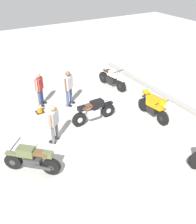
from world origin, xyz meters
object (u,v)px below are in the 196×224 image
(motorcycle_orange_sportbike, at_px, (154,105))
(person_in_red_shirt, at_px, (40,87))
(motorcycle_olive_vintage, at_px, (32,160))
(person_in_white_shirt, at_px, (69,86))
(motorcycle_black_cruiser, at_px, (94,111))
(person_in_gray_shirt, at_px, (54,122))
(traffic_cone, at_px, (39,107))
(motorcycle_silver_cruiser, at_px, (112,78))

(motorcycle_orange_sportbike, relative_size, person_in_red_shirt, 1.19)
(motorcycle_olive_vintage, height_order, person_in_white_shirt, person_in_white_shirt)
(person_in_white_shirt, bearing_deg, motorcycle_black_cruiser, -29.01)
(person_in_gray_shirt, distance_m, traffic_cone, 2.51)
(person_in_gray_shirt, bearing_deg, person_in_white_shirt, -76.87)
(motorcycle_silver_cruiser, bearing_deg, person_in_red_shirt, -98.53)
(person_in_red_shirt, bearing_deg, motorcycle_black_cruiser, -19.56)
(motorcycle_black_cruiser, xyz_separation_m, person_in_gray_shirt, (0.49, -2.00, 0.38))
(motorcycle_orange_sportbike, relative_size, motorcycle_silver_cruiser, 0.94)
(motorcycle_olive_vintage, distance_m, person_in_gray_shirt, 1.78)
(motorcycle_black_cruiser, xyz_separation_m, motorcycle_olive_vintage, (1.65, -3.29, -0.03))
(motorcycle_black_cruiser, relative_size, motorcycle_silver_cruiser, 1.00)
(person_in_red_shirt, bearing_deg, motorcycle_silver_cruiser, 40.30)
(motorcycle_silver_cruiser, bearing_deg, motorcycle_black_cruiser, -53.76)
(motorcycle_olive_vintage, xyz_separation_m, motorcycle_silver_cruiser, (-4.19, 5.88, 0.03))
(motorcycle_olive_vintage, xyz_separation_m, motorcycle_orange_sportbike, (-0.60, 5.74, 0.11))
(traffic_cone, bearing_deg, motorcycle_olive_vintage, -22.84)
(motorcycle_olive_vintage, xyz_separation_m, traffic_cone, (-3.57, 1.50, -0.23))
(motorcycle_black_cruiser, distance_m, person_in_red_shirt, 2.98)
(motorcycle_orange_sportbike, xyz_separation_m, motorcycle_silver_cruiser, (-3.59, 0.14, -0.07))
(motorcycle_black_cruiser, bearing_deg, motorcycle_olive_vintage, -155.20)
(motorcycle_olive_vintage, bearing_deg, person_in_gray_shirt, -96.16)
(person_in_white_shirt, height_order, traffic_cone, person_in_white_shirt)
(motorcycle_silver_cruiser, height_order, person_in_red_shirt, person_in_red_shirt)
(motorcycle_silver_cruiser, distance_m, person_in_white_shirt, 2.98)
(motorcycle_black_cruiser, relative_size, person_in_white_shirt, 1.21)
(motorcycle_olive_vintage, relative_size, person_in_red_shirt, 0.95)
(person_in_gray_shirt, relative_size, traffic_cone, 3.02)
(motorcycle_olive_vintage, bearing_deg, person_in_white_shirt, -88.51)
(person_in_gray_shirt, bearing_deg, traffic_cone, -46.13)
(motorcycle_black_cruiser, distance_m, motorcycle_olive_vintage, 3.68)
(motorcycle_black_cruiser, height_order, person_in_red_shirt, person_in_red_shirt)
(motorcycle_olive_vintage, xyz_separation_m, person_in_white_shirt, (-3.54, 3.01, 0.51))
(person_in_gray_shirt, height_order, traffic_cone, person_in_gray_shirt)
(motorcycle_olive_vintage, distance_m, person_in_white_shirt, 4.68)
(traffic_cone, bearing_deg, motorcycle_silver_cruiser, 98.00)
(traffic_cone, bearing_deg, motorcycle_black_cruiser, 42.85)
(motorcycle_black_cruiser, relative_size, motorcycle_olive_vintage, 1.34)
(person_in_white_shirt, relative_size, traffic_cone, 3.26)
(motorcycle_black_cruiser, bearing_deg, person_in_gray_shirt, -168.02)
(motorcycle_black_cruiser, xyz_separation_m, motorcycle_orange_sportbike, (1.05, 2.45, 0.07))
(traffic_cone, bearing_deg, person_in_white_shirt, 88.78)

